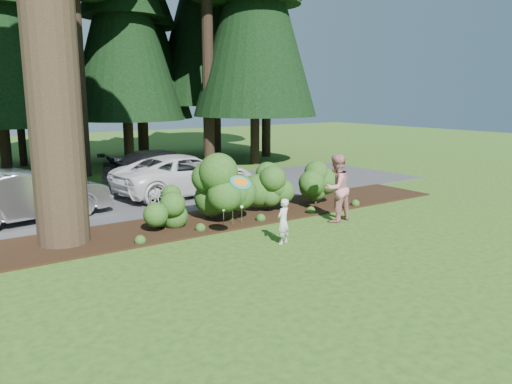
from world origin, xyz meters
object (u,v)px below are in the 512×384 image
Objects in this scene: car_silver_wagon at (29,195)px; frisbee at (240,182)px; child at (283,221)px; car_dark_suv at (165,167)px; car_white_suv at (186,174)px; adult at (336,188)px.

frisbee reaches higher than car_silver_wagon.
child is at bearing -15.75° from frisbee.
child is (-1.03, -9.07, -0.18)m from car_dark_suv.
adult is at bearing -168.11° from car_white_suv.
car_white_suv is 6.86m from frisbee.
frisbee is at bearing -36.80° from child.
child is 2.79m from adult.
car_dark_suv is 2.51× the size of adult.
car_silver_wagon is 8.88m from adult.
car_silver_wagon is 6.50m from car_dark_suv.
adult is at bearing -134.54° from car_silver_wagon.
car_silver_wagon reaches higher than car_dark_suv.
child is (4.67, -5.95, -0.21)m from car_silver_wagon.
car_silver_wagon is 8.69× the size of frisbee.
car_silver_wagon is 0.92× the size of car_dark_suv.
adult is at bearing -172.23° from car_dark_suv.
car_white_suv is at bearing -117.94° from child.
car_dark_suv is at bearing -10.15° from car_white_suv.
adult reaches higher than car_white_suv.
frisbee is at bearing 163.43° from car_dark_suv.
car_silver_wagon is 3.98× the size of child.
adult reaches higher than car_silver_wagon.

